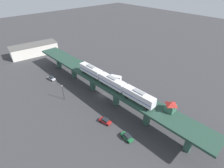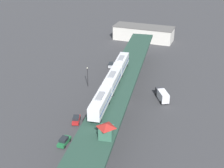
{
  "view_description": "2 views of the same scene",
  "coord_description": "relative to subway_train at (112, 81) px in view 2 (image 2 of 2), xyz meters",
  "views": [
    {
      "loc": [
        -37.85,
        -48.61,
        44.96
      ],
      "look_at": [
        -1.14,
        -7.57,
        9.88
      ],
      "focal_mm": 28.0,
      "sensor_mm": 36.0,
      "label": 1
    },
    {
      "loc": [
        18.05,
        -81.18,
        46.42
      ],
      "look_at": [
        -1.14,
        -7.57,
        9.88
      ],
      "focal_mm": 50.0,
      "sensor_mm": 36.0,
      "label": 2
    }
  ],
  "objects": [
    {
      "name": "ground_plane",
      "position": [
        1.14,
        7.57,
        -10.92
      ],
      "size": [
        400.0,
        400.0,
        0.0
      ],
      "primitive_type": "plane",
      "color": "#38383A"
    },
    {
      "name": "elevated_viaduct",
      "position": [
        1.15,
        7.38,
        -3.75
      ],
      "size": [
        11.57,
        92.23,
        8.38
      ],
      "color": "#244135",
      "rests_on": "ground"
    },
    {
      "name": "subway_train",
      "position": [
        0.0,
        0.0,
        0.0
      ],
      "size": [
        4.11,
        37.27,
        4.45
      ],
      "color": "silver",
      "rests_on": "elevated_viaduct"
    },
    {
      "name": "signal_hut",
      "position": [
        4.56,
        -22.09,
        -0.74
      ],
      "size": [
        3.33,
        3.33,
        3.4
      ],
      "color": "#33604C",
      "rests_on": "elevated_viaduct"
    },
    {
      "name": "street_car_red",
      "position": [
        -8.54,
        -5.99,
        -9.99
      ],
      "size": [
        2.72,
        4.69,
        1.89
      ],
      "color": "#AD1E1E",
      "rests_on": "ground"
    },
    {
      "name": "street_car_silver",
      "position": [
        -9.39,
        34.59,
        -9.99
      ],
      "size": [
        2.4,
        4.6,
        1.89
      ],
      "color": "#B7BABF",
      "rests_on": "ground"
    },
    {
      "name": "street_car_green",
      "position": [
        -7.91,
        -16.09,
        -9.99
      ],
      "size": [
        2.22,
        4.53,
        1.89
      ],
      "color": "#1E6638",
      "rests_on": "ground"
    },
    {
      "name": "delivery_truck",
      "position": [
        12.7,
        12.71,
        -9.16
      ],
      "size": [
        5.08,
        7.48,
        3.2
      ],
      "color": "#333338",
      "rests_on": "ground"
    },
    {
      "name": "street_lamp",
      "position": [
        -12.6,
        16.06,
        -6.82
      ],
      "size": [
        0.44,
        0.44,
        6.94
      ],
      "color": "black",
      "rests_on": "ground"
    },
    {
      "name": "warehouse_building",
      "position": [
        -3.0,
        71.88,
        -7.52
      ],
      "size": [
        29.49,
        13.19,
        6.8
      ],
      "color": "beige",
      "rests_on": "ground"
    }
  ]
}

